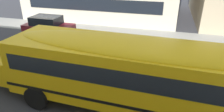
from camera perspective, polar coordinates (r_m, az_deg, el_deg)
name	(u,v)px	position (r m, az deg, el deg)	size (l,w,h in m)	color
ground_plane	(188,91)	(10.09, 20.83, -9.26)	(400.00, 400.00, 0.00)	#38383D
sidewalk_far	(182,38)	(16.74, 19.36, 4.86)	(120.00, 3.00, 0.01)	gray
lane_centreline	(188,91)	(10.08, 20.84, -9.24)	(110.00, 0.16, 0.01)	silver
school_bus	(141,71)	(7.59, 8.41, -4.34)	(13.03, 3.34, 2.90)	yellow
parked_car_maroon_near_corner	(48,26)	(16.70, -17.79, 8.09)	(3.92, 1.93, 1.64)	maroon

